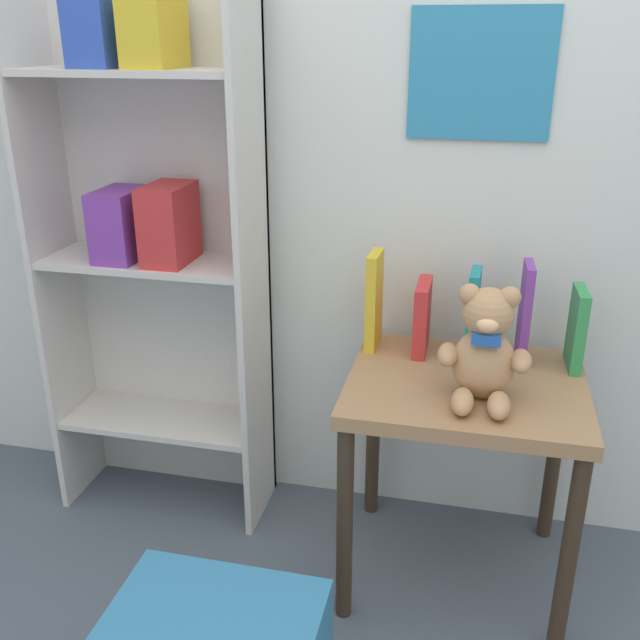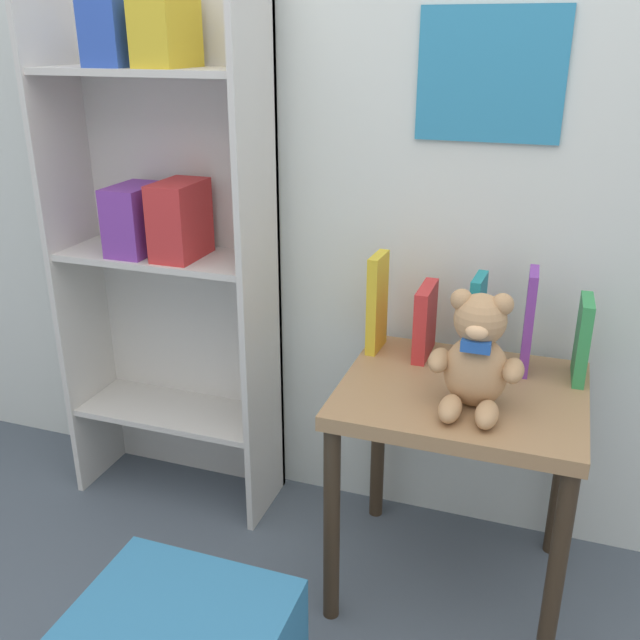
# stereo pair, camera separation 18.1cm
# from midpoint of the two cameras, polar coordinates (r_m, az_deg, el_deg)

# --- Properties ---
(wall_back) EXTENTS (4.80, 0.07, 2.50)m
(wall_back) POSITION_cam_midpoint_polar(r_m,az_deg,el_deg) (1.90, 7.55, 18.45)
(wall_back) COLOR silver
(wall_back) RESTS_ON ground_plane
(bookshelf_side) EXTENTS (0.61, 0.26, 1.55)m
(bookshelf_side) POSITION_cam_midpoint_polar(r_m,az_deg,el_deg) (2.05, -15.68, 7.16)
(bookshelf_side) COLOR beige
(bookshelf_side) RESTS_ON ground_plane
(display_table) EXTENTS (0.57, 0.49, 0.58)m
(display_table) POSITION_cam_midpoint_polar(r_m,az_deg,el_deg) (1.79, 8.61, -7.50)
(display_table) COLOR #9E754C
(display_table) RESTS_ON ground_plane
(teddy_bear) EXTENTS (0.21, 0.19, 0.27)m
(teddy_bear) POSITION_cam_midpoint_polar(r_m,az_deg,el_deg) (1.62, 9.96, -2.40)
(teddy_bear) COLOR tan
(teddy_bear) RESTS_ON display_table
(book_standing_yellow) EXTENTS (0.03, 0.11, 0.26)m
(book_standing_yellow) POSITION_cam_midpoint_polar(r_m,az_deg,el_deg) (1.87, 1.59, 1.51)
(book_standing_yellow) COLOR gold
(book_standing_yellow) RESTS_ON display_table
(book_standing_red) EXTENTS (0.03, 0.15, 0.19)m
(book_standing_red) POSITION_cam_midpoint_polar(r_m,az_deg,el_deg) (1.87, 5.45, 0.19)
(book_standing_red) COLOR red
(book_standing_red) RESTS_ON display_table
(book_standing_teal) EXTENTS (0.03, 0.11, 0.23)m
(book_standing_teal) POSITION_cam_midpoint_polar(r_m,az_deg,el_deg) (1.86, 9.41, 0.50)
(book_standing_teal) COLOR teal
(book_standing_teal) RESTS_ON display_table
(book_standing_purple) EXTENTS (0.03, 0.11, 0.26)m
(book_standing_purple) POSITION_cam_midpoint_polar(r_m,az_deg,el_deg) (1.83, 13.38, 0.47)
(book_standing_purple) COLOR purple
(book_standing_purple) RESTS_ON display_table
(book_standing_green) EXTENTS (0.03, 0.13, 0.21)m
(book_standing_green) POSITION_cam_midpoint_polar(r_m,az_deg,el_deg) (1.84, 17.26, -0.73)
(book_standing_green) COLOR #33934C
(book_standing_green) RESTS_ON display_table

